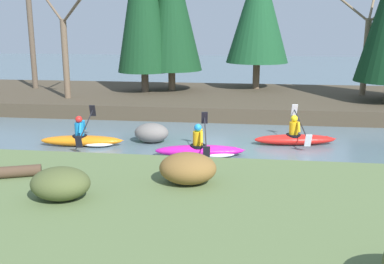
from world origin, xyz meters
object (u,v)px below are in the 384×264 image
Objects in this scene: boulder_midstream at (151,133)px; kayaker_lead at (295,138)px; kayaker_trailing at (85,140)px; kayaker_middle at (203,150)px.

kayaker_lead is at bearing 3.93° from boulder_midstream.
kayaker_lead and kayaker_trailing have the same top height.
kayaker_middle and kayaker_trailing have the same top height.
kayaker_lead is 7.01m from kayaker_trailing.
kayaker_middle is 1.00× the size of kayaker_trailing.
kayaker_middle is (-2.91, -1.76, -0.02)m from kayaker_lead.
kayaker_lead is 4.85m from boulder_midstream.
kayaker_lead is at bearing 23.39° from kayaker_middle.
kayaker_middle is 2.41× the size of boulder_midstream.
boulder_midstream is at bearing 175.19° from kayaker_lead.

